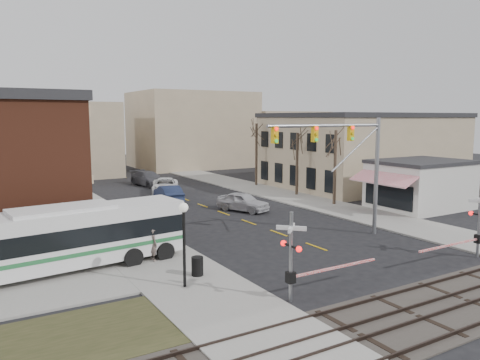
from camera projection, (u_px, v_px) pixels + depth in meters
name	position (u px, v px, depth m)	size (l,w,h in m)	color
ground	(338.00, 255.00, 27.43)	(160.00, 160.00, 0.00)	black
sidewalk_west	(91.00, 212.00, 39.63)	(5.00, 60.00, 0.12)	gray
sidewalk_east	(275.00, 193.00, 49.27)	(5.00, 60.00, 0.12)	gray
ballast_strip	(463.00, 300.00, 20.61)	(160.00, 5.00, 0.06)	#332D28
rail_tracks	(464.00, 298.00, 20.60)	(160.00, 3.91, 0.14)	#2D231E
tan_building	(362.00, 149.00, 55.05)	(20.30, 15.30, 8.50)	gray
awning_shop	(420.00, 184.00, 41.20)	(9.74, 6.20, 4.30)	beige
tree_east_a	(335.00, 167.00, 42.51)	(0.28, 0.28, 6.75)	#382B21
tree_east_b	(297.00, 164.00, 47.80)	(0.28, 0.28, 6.30)	#382B21
tree_east_c	(256.00, 154.00, 54.65)	(0.28, 0.28, 7.20)	#382B21
transit_bus	(64.00, 238.00, 24.08)	(13.01, 4.20, 3.29)	silver
traffic_signal_mast	(349.00, 153.00, 30.38)	(9.17, 0.30, 8.00)	gray
rr_crossing_west	(299.00, 257.00, 20.44)	(5.60, 1.36, 4.00)	gray
rr_crossing_east	(475.00, 225.00, 26.46)	(5.60, 1.36, 4.00)	gray
street_lamp	(184.00, 226.00, 21.58)	(0.44, 0.44, 4.00)	black
trash_bin	(197.00, 266.00, 23.47)	(0.60, 0.60, 0.95)	black
car_a	(243.00, 202.00, 40.22)	(1.90, 4.73, 1.61)	#B1B0B5
car_b	(168.00, 194.00, 44.09)	(1.76, 5.05, 1.66)	#17203B
car_c	(165.00, 186.00, 49.41)	(2.69, 5.84, 1.62)	silver
car_d	(149.00, 179.00, 55.08)	(2.38, 5.85, 1.70)	#434248
pedestrian_near	(153.00, 244.00, 25.84)	(0.67, 0.44, 1.85)	#5F514C
pedestrian_far	(122.00, 236.00, 27.50)	(0.93, 0.73, 1.92)	#373961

